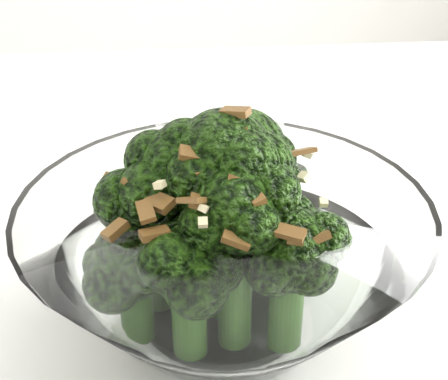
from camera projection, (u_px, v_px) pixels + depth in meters
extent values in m
cube|color=white|center=(110.00, 231.00, 0.57)|extent=(1.29, 0.95, 0.04)
cylinder|color=white|center=(224.00, 321.00, 0.44)|extent=(0.10, 0.10, 0.01)
cylinder|color=#285015|center=(285.00, 242.00, 0.46)|extent=(0.02, 0.02, 0.05)
sphere|color=#21450D|center=(288.00, 198.00, 0.44)|extent=(0.04, 0.04, 0.04)
cylinder|color=#285015|center=(286.00, 308.00, 0.39)|extent=(0.02, 0.02, 0.06)
sphere|color=#21450D|center=(289.00, 249.00, 0.37)|extent=(0.05, 0.05, 0.05)
cylinder|color=#285015|center=(137.00, 307.00, 0.40)|extent=(0.02, 0.02, 0.04)
sphere|color=#21450D|center=(133.00, 261.00, 0.38)|extent=(0.05, 0.05, 0.05)
cylinder|color=#285015|center=(157.00, 265.00, 0.42)|extent=(0.02, 0.02, 0.06)
sphere|color=#21450D|center=(154.00, 205.00, 0.40)|extent=(0.05, 0.05, 0.05)
cylinder|color=#285015|center=(224.00, 250.00, 0.41)|extent=(0.02, 0.02, 0.09)
sphere|color=#21450D|center=(224.00, 159.00, 0.38)|extent=(0.06, 0.06, 0.06)
cylinder|color=#285015|center=(242.00, 232.00, 0.43)|extent=(0.02, 0.02, 0.09)
sphere|color=#21450D|center=(243.00, 153.00, 0.40)|extent=(0.05, 0.05, 0.05)
cylinder|color=#285015|center=(235.00, 288.00, 0.39)|extent=(0.02, 0.02, 0.08)
sphere|color=#21450D|center=(235.00, 209.00, 0.36)|extent=(0.05, 0.05, 0.05)
cylinder|color=#285015|center=(189.00, 317.00, 0.39)|extent=(0.02, 0.02, 0.06)
sphere|color=#21450D|center=(187.00, 261.00, 0.37)|extent=(0.05, 0.05, 0.05)
cylinder|color=#285015|center=(185.00, 252.00, 0.42)|extent=(0.02, 0.02, 0.08)
sphere|color=#21450D|center=(182.00, 172.00, 0.39)|extent=(0.06, 0.06, 0.06)
cylinder|color=#285015|center=(216.00, 235.00, 0.46)|extent=(0.02, 0.02, 0.05)
sphere|color=#21450D|center=(215.00, 190.00, 0.45)|extent=(0.04, 0.04, 0.04)
cube|color=olive|center=(236.00, 240.00, 0.34)|extent=(0.02, 0.01, 0.01)
cube|color=olive|center=(108.00, 185.00, 0.40)|extent=(0.02, 0.02, 0.01)
cube|color=olive|center=(166.00, 149.00, 0.40)|extent=(0.01, 0.02, 0.01)
cube|color=olive|center=(268.00, 186.00, 0.36)|extent=(0.01, 0.02, 0.01)
cube|color=olive|center=(264.00, 147.00, 0.37)|extent=(0.01, 0.02, 0.01)
cube|color=olive|center=(146.00, 211.00, 0.35)|extent=(0.01, 0.02, 0.01)
cube|color=olive|center=(243.00, 129.00, 0.37)|extent=(0.01, 0.02, 0.01)
cube|color=olive|center=(195.00, 155.00, 0.36)|extent=(0.02, 0.01, 0.01)
cube|color=olive|center=(301.00, 152.00, 0.39)|extent=(0.02, 0.01, 0.01)
cube|color=olive|center=(156.00, 155.00, 0.43)|extent=(0.01, 0.01, 0.01)
cube|color=olive|center=(190.00, 142.00, 0.43)|extent=(0.01, 0.02, 0.01)
cube|color=olive|center=(197.00, 167.00, 0.36)|extent=(0.01, 0.02, 0.01)
cube|color=olive|center=(231.00, 147.00, 0.44)|extent=(0.02, 0.01, 0.01)
cube|color=olive|center=(239.00, 135.00, 0.43)|extent=(0.01, 0.01, 0.01)
cube|color=olive|center=(159.00, 203.00, 0.36)|extent=(0.02, 0.02, 0.01)
cube|color=olive|center=(190.00, 139.00, 0.42)|extent=(0.02, 0.01, 0.01)
cube|color=olive|center=(296.00, 235.00, 0.35)|extent=(0.01, 0.02, 0.01)
cube|color=olive|center=(157.00, 146.00, 0.42)|extent=(0.01, 0.01, 0.01)
cube|color=olive|center=(138.00, 185.00, 0.37)|extent=(0.02, 0.02, 0.01)
cube|color=olive|center=(253.00, 194.00, 0.35)|extent=(0.01, 0.02, 0.01)
cube|color=olive|center=(202.00, 203.00, 0.35)|extent=(0.01, 0.01, 0.01)
cube|color=olive|center=(155.00, 234.00, 0.35)|extent=(0.02, 0.01, 0.01)
cube|color=olive|center=(235.00, 112.00, 0.36)|extent=(0.02, 0.02, 0.01)
cube|color=olive|center=(291.00, 233.00, 0.34)|extent=(0.02, 0.02, 0.01)
cube|color=olive|center=(235.00, 178.00, 0.35)|extent=(0.01, 0.02, 0.01)
cube|color=olive|center=(234.00, 190.00, 0.35)|extent=(0.01, 0.02, 0.01)
cube|color=olive|center=(268.00, 139.00, 0.39)|extent=(0.01, 0.02, 0.00)
cube|color=olive|center=(318.00, 238.00, 0.35)|extent=(0.01, 0.01, 0.01)
cube|color=olive|center=(232.00, 127.00, 0.36)|extent=(0.02, 0.02, 0.01)
cube|color=olive|center=(258.00, 137.00, 0.42)|extent=(0.02, 0.01, 0.01)
cube|color=olive|center=(115.00, 230.00, 0.36)|extent=(0.02, 0.01, 0.01)
cube|color=olive|center=(250.00, 151.00, 0.36)|extent=(0.02, 0.02, 0.01)
cube|color=olive|center=(191.00, 200.00, 0.34)|extent=(0.02, 0.02, 0.01)
cube|color=beige|center=(204.00, 208.00, 0.34)|extent=(0.01, 0.01, 0.01)
cube|color=beige|center=(259.00, 132.00, 0.40)|extent=(0.00, 0.00, 0.00)
cube|color=beige|center=(194.00, 135.00, 0.36)|extent=(0.01, 0.01, 0.00)
cube|color=beige|center=(268.00, 137.00, 0.39)|extent=(0.01, 0.00, 0.01)
cube|color=beige|center=(236.00, 191.00, 0.35)|extent=(0.01, 0.01, 0.01)
cube|color=beige|center=(203.00, 222.00, 0.34)|extent=(0.01, 0.01, 0.01)
cube|color=beige|center=(162.00, 143.00, 0.40)|extent=(0.01, 0.01, 0.01)
cube|color=beige|center=(241.00, 153.00, 0.35)|extent=(0.01, 0.01, 0.00)
cube|color=beige|center=(148.00, 158.00, 0.39)|extent=(0.01, 0.01, 0.00)
cube|color=beige|center=(172.00, 146.00, 0.37)|extent=(0.01, 0.01, 0.00)
cube|color=beige|center=(160.00, 185.00, 0.35)|extent=(0.01, 0.01, 0.01)
cube|color=beige|center=(324.00, 202.00, 0.36)|extent=(0.01, 0.01, 0.00)
cube|color=beige|center=(304.00, 177.00, 0.37)|extent=(0.01, 0.01, 0.01)
cube|color=beige|center=(197.00, 127.00, 0.41)|extent=(0.00, 0.00, 0.00)
cube|color=beige|center=(307.00, 154.00, 0.40)|extent=(0.01, 0.01, 0.01)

